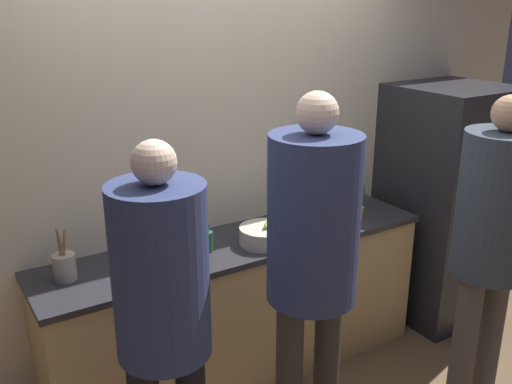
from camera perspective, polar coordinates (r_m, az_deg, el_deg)
wall_back at (r=3.39m, az=-4.24°, el=3.26°), size 5.20×0.06×2.60m
counter at (r=3.50m, az=-1.73°, el=-11.42°), size 2.34×0.58×0.88m
refrigerator at (r=4.25m, az=18.19°, el=-1.06°), size 0.72×0.74×1.66m
person_left at (r=2.35m, az=-9.34°, el=-10.89°), size 0.39×0.39×1.73m
person_center at (r=2.60m, az=5.68°, el=-5.36°), size 0.42×0.42×1.85m
person_right at (r=3.14m, az=22.64°, el=-3.53°), size 0.39×0.39×1.78m
fruit_bowl at (r=3.24m, az=0.86°, el=-4.30°), size 0.29×0.29×0.14m
utensil_crock at (r=2.98m, az=-18.61°, el=-7.05°), size 0.11×0.11×0.27m
bottle_amber at (r=3.57m, az=4.55°, el=-1.27°), size 0.08×0.08×0.25m
bottle_green at (r=3.14m, az=-4.92°, el=-4.86°), size 0.06×0.06×0.17m
cup_yellow at (r=3.64m, az=10.14°, el=-2.09°), size 0.07×0.07×0.08m
cup_blue at (r=3.49m, az=6.45°, el=-2.68°), size 0.08×0.08×0.10m
potted_plant at (r=3.75m, az=9.77°, el=-0.11°), size 0.13×0.13×0.22m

